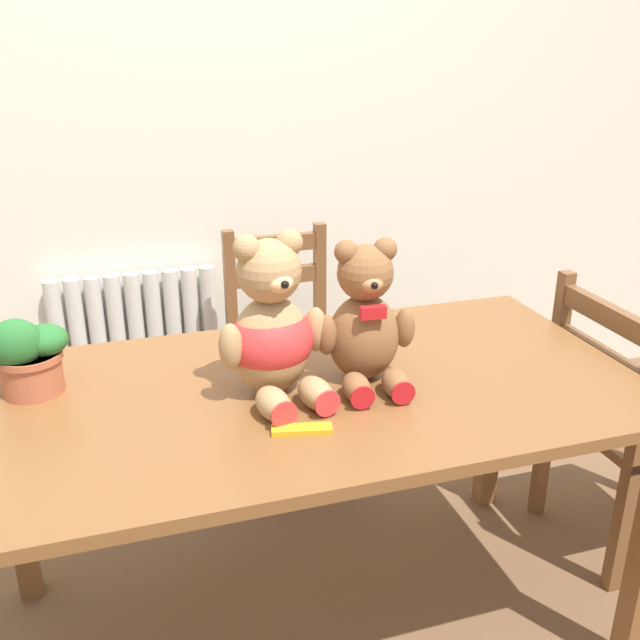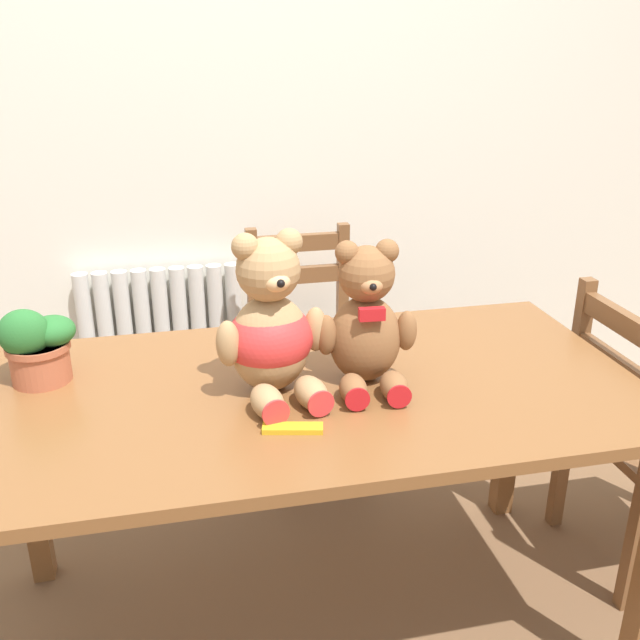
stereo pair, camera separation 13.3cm
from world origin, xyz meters
name	(u,v)px [view 1 (the left image)]	position (x,y,z in m)	size (l,w,h in m)	color
wall_back	(212,103)	(0.00, 1.63, 1.30)	(8.00, 0.04, 2.60)	silver
radiator	(140,368)	(-0.35, 1.56, 0.32)	(0.64, 0.10, 0.71)	silver
dining_table	(310,419)	(0.00, 0.42, 0.66)	(1.60, 0.84, 0.75)	brown
wooden_chair_behind	(286,351)	(0.16, 1.25, 0.46)	(0.38, 0.41, 0.89)	brown
wooden_chair_side	(627,420)	(1.03, 0.48, 0.44)	(0.42, 0.43, 0.87)	brown
teddy_bear_left	(272,332)	(-0.09, 0.41, 0.90)	(0.27, 0.30, 0.39)	tan
teddy_bear_right	(366,322)	(0.14, 0.41, 0.90)	(0.25, 0.25, 0.35)	brown
potted_plant	(25,353)	(-0.64, 0.59, 0.85)	(0.19, 0.17, 0.20)	#B25B3D
chocolate_bar	(302,429)	(-0.08, 0.22, 0.75)	(0.13, 0.04, 0.01)	gold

